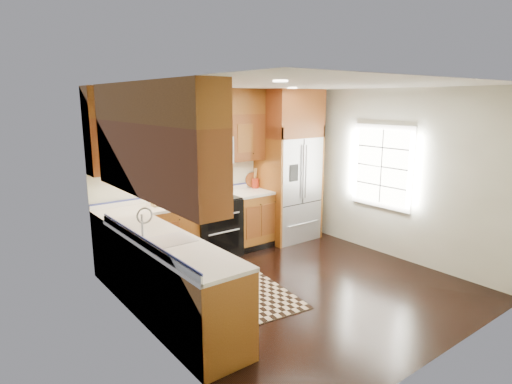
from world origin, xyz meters
TOP-DOWN VIEW (x-y plane):
  - ground at (0.00, 0.00)m, footprint 4.00×4.00m
  - wall_back at (0.00, 2.00)m, footprint 4.00×0.02m
  - wall_left at (-2.00, 0.00)m, footprint 0.02×4.00m
  - wall_right at (2.00, 0.00)m, footprint 0.02×4.00m
  - window at (1.98, 0.20)m, footprint 0.04×1.10m
  - base_cabinets at (-1.23, 0.90)m, footprint 2.85×3.00m
  - countertop at (-1.09, 1.01)m, footprint 2.86×3.01m
  - upper_cabinets at (-1.15, 1.09)m, footprint 2.85×3.00m
  - range at (-0.25, 1.67)m, footprint 0.76×0.67m
  - microwave at (-0.25, 1.80)m, footprint 0.76×0.40m
  - refrigerator at (1.30, 1.63)m, footprint 0.98×0.75m
  - sink_faucet at (-1.73, 0.23)m, footprint 0.54×0.44m
  - rug at (-0.64, 0.33)m, footprint 1.21×1.80m
  - knife_block at (-1.16, 1.71)m, footprint 0.10×0.14m
  - utensil_crock at (0.75, 1.87)m, footprint 0.15×0.15m
  - cutting_board at (0.75, 1.94)m, footprint 0.34×0.34m

SIDE VIEW (x-z plane):
  - ground at x=0.00m, z-range 0.00..0.00m
  - rug at x=-0.64m, z-range 0.00..0.01m
  - base_cabinets at x=-1.23m, z-range 0.00..0.90m
  - range at x=-0.25m, z-range 0.00..0.94m
  - countertop at x=-1.09m, z-range 0.90..0.94m
  - cutting_board at x=0.75m, z-range 0.94..0.96m
  - sink_faucet at x=-1.73m, z-range 0.81..1.18m
  - knife_block at x=-1.16m, z-range 0.91..1.20m
  - utensil_crock at x=0.75m, z-range 0.89..1.23m
  - wall_back at x=0.00m, z-range 0.00..2.60m
  - wall_left at x=-2.00m, z-range 0.00..2.60m
  - wall_right at x=2.00m, z-range 0.00..2.60m
  - refrigerator at x=1.30m, z-range 0.00..2.60m
  - window at x=1.98m, z-range 0.75..2.05m
  - microwave at x=-0.25m, z-range 1.45..1.87m
  - upper_cabinets at x=-1.15m, z-range 1.45..2.60m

